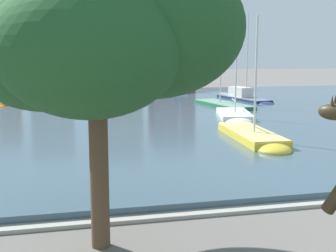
% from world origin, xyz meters
% --- Properties ---
extents(harbor_water, '(76.99, 48.68, 0.34)m').
position_xyz_m(harbor_water, '(0.00, 33.97, 0.17)').
color(harbor_water, '#3D5666').
rests_on(harbor_water, ground).
extents(quay_edge_coping, '(76.99, 0.50, 0.12)m').
position_xyz_m(quay_edge_coping, '(0.00, 9.38, 0.06)').
color(quay_edge_coping, '#ADA89E').
rests_on(quay_edge_coping, ground).
extents(sailboat_yellow, '(2.45, 7.74, 7.12)m').
position_xyz_m(sailboat_yellow, '(7.15, 18.79, 0.42)').
color(sailboat_yellow, gold).
rests_on(sailboat_yellow, ground).
extents(sailboat_grey, '(3.44, 6.93, 7.83)m').
position_xyz_m(sailboat_grey, '(11.37, 51.55, 0.50)').
color(sailboat_grey, '#939399').
rests_on(sailboat_grey, ground).
extents(sailboat_navy, '(3.30, 9.51, 9.31)m').
position_xyz_m(sailboat_navy, '(15.50, 39.92, 0.54)').
color(sailboat_navy, navy).
rests_on(sailboat_navy, ground).
extents(sailboat_green, '(3.50, 9.33, 8.08)m').
position_xyz_m(sailboat_green, '(11.16, 35.99, 0.35)').
color(sailboat_green, '#236B42').
rests_on(sailboat_green, ground).
extents(sailboat_white, '(3.71, 6.87, 5.78)m').
position_xyz_m(sailboat_white, '(9.42, 27.45, 0.39)').
color(sailboat_white, white).
rests_on(sailboat_white, ground).
extents(shade_tree, '(6.64, 6.72, 7.44)m').
position_xyz_m(shade_tree, '(-2.06, 7.73, 5.41)').
color(shade_tree, brown).
rests_on(shade_tree, ground).
extents(townhouse_tall_gabled, '(5.84, 6.50, 9.65)m').
position_xyz_m(townhouse_tall_gabled, '(-4.85, 61.84, 4.84)').
color(townhouse_tall_gabled, '#C6B293').
rests_on(townhouse_tall_gabled, ground).
extents(townhouse_wide_warehouse, '(7.18, 7.76, 10.44)m').
position_xyz_m(townhouse_wide_warehouse, '(4.03, 61.37, 5.23)').
color(townhouse_wide_warehouse, tan).
rests_on(townhouse_wide_warehouse, ground).
extents(townhouse_end_terrace, '(6.37, 5.23, 9.46)m').
position_xyz_m(townhouse_end_terrace, '(12.49, 61.24, 4.74)').
color(townhouse_end_terrace, '#8E5142').
rests_on(townhouse_end_terrace, ground).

